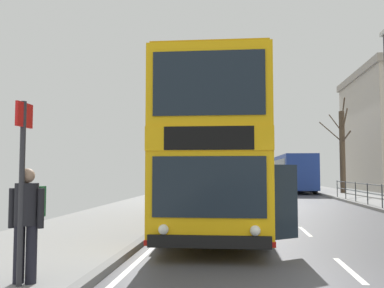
{
  "coord_description": "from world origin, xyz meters",
  "views": [
    {
      "loc": [
        -2.01,
        -5.23,
        1.77
      ],
      "look_at": [
        -3.33,
        7.12,
        2.6
      ],
      "focal_mm": 38.66,
      "sensor_mm": 36.0,
      "label": 1
    }
  ],
  "objects_px": {
    "bare_tree_far_01": "(342,150)",
    "pedestrian_with_backpack": "(27,215)",
    "bus_stop_sign_near": "(22,171)",
    "double_decker_bus_main": "(217,155)",
    "background_bus_far_lane": "(294,172)"
  },
  "relations": [
    {
      "from": "background_bus_far_lane",
      "to": "bare_tree_far_01",
      "type": "distance_m",
      "value": 5.18
    },
    {
      "from": "double_decker_bus_main",
      "to": "background_bus_far_lane",
      "type": "relative_size",
      "value": 1.08
    },
    {
      "from": "double_decker_bus_main",
      "to": "pedestrian_with_backpack",
      "type": "relative_size",
      "value": 6.33
    },
    {
      "from": "bus_stop_sign_near",
      "to": "double_decker_bus_main",
      "type": "bearing_deg",
      "value": 71.29
    },
    {
      "from": "bare_tree_far_01",
      "to": "pedestrian_with_backpack",
      "type": "bearing_deg",
      "value": -112.67
    },
    {
      "from": "double_decker_bus_main",
      "to": "pedestrian_with_backpack",
      "type": "xyz_separation_m",
      "value": [
        -2.49,
        -7.19,
        -1.18
      ]
    },
    {
      "from": "double_decker_bus_main",
      "to": "background_bus_far_lane",
      "type": "distance_m",
      "value": 23.99
    },
    {
      "from": "pedestrian_with_backpack",
      "to": "background_bus_far_lane",
      "type": "bearing_deg",
      "value": 75.29
    },
    {
      "from": "pedestrian_with_backpack",
      "to": "bare_tree_far_01",
      "type": "xyz_separation_m",
      "value": [
        11.21,
        26.85,
        2.33
      ]
    },
    {
      "from": "pedestrian_with_backpack",
      "to": "bare_tree_far_01",
      "type": "relative_size",
      "value": 0.23
    },
    {
      "from": "double_decker_bus_main",
      "to": "background_bus_far_lane",
      "type": "height_order",
      "value": "double_decker_bus_main"
    },
    {
      "from": "background_bus_far_lane",
      "to": "double_decker_bus_main",
      "type": "bearing_deg",
      "value": -103.3
    },
    {
      "from": "bus_stop_sign_near",
      "to": "bare_tree_far_01",
      "type": "distance_m",
      "value": 29.31
    },
    {
      "from": "double_decker_bus_main",
      "to": "bare_tree_far_01",
      "type": "xyz_separation_m",
      "value": [
        8.72,
        19.66,
        1.15
      ]
    },
    {
      "from": "double_decker_bus_main",
      "to": "bare_tree_far_01",
      "type": "height_order",
      "value": "bare_tree_far_01"
    }
  ]
}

